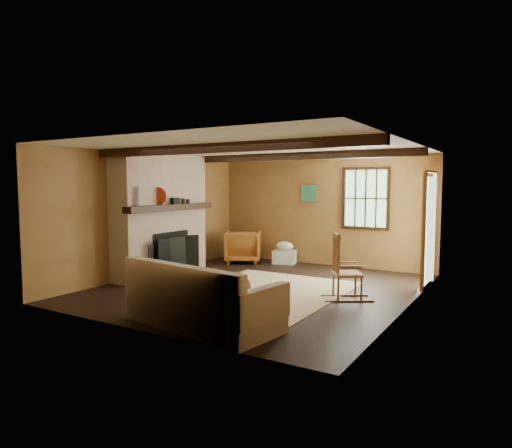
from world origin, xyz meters
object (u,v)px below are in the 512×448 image
Objects in this scene: fireplace at (162,220)px; rocking_chair at (345,271)px; sofa at (200,303)px; laundry_basket at (284,257)px; armchair at (243,246)px.

rocking_chair is at bearing 0.30° from fireplace.
rocking_chair reaches higher than sofa.
armchair is at bearing -159.47° from laundry_basket.
fireplace is at bearing -121.43° from laundry_basket.
sofa is (2.68, -2.23, -0.81)m from fireplace.
fireplace is at bearing 57.16° from rocking_chair.
rocking_chair is 3.33m from laundry_basket.
sofa is at bearing 88.47° from armchair.
fireplace reaches higher than sofa.
armchair is at bearing 74.60° from fireplace.
rocking_chair reaches higher than armchair.
laundry_basket is (-2.30, 2.39, -0.29)m from rocking_chair.
armchair is at bearing 124.82° from sofa.
sofa is 4.80m from laundry_basket.
fireplace is 2.27m from armchair.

